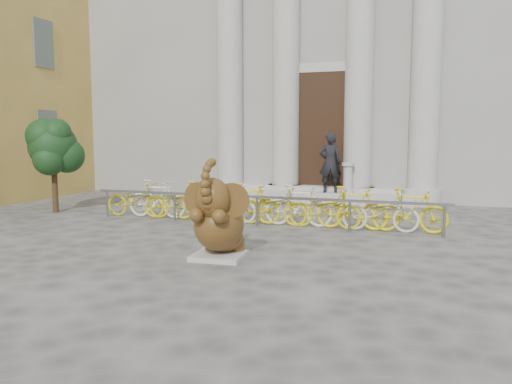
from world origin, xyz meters
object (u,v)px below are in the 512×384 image
(elephant_statue, at_px, (218,223))
(tree, at_px, (53,147))
(pedestrian, at_px, (330,163))
(bike_rack, at_px, (260,204))

(elephant_statue, bearing_deg, tree, 148.16)
(elephant_statue, relative_size, pedestrian, 0.95)
(elephant_statue, height_order, tree, tree)
(tree, height_order, pedestrian, tree)
(tree, bearing_deg, bike_rack, 0.76)
(bike_rack, xyz_separation_m, tree, (-6.01, -0.08, 1.32))
(tree, xyz_separation_m, pedestrian, (6.98, 4.20, -0.53))
(bike_rack, distance_m, pedestrian, 4.30)
(pedestrian, bearing_deg, tree, 18.62)
(elephant_statue, height_order, bike_rack, elephant_statue)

